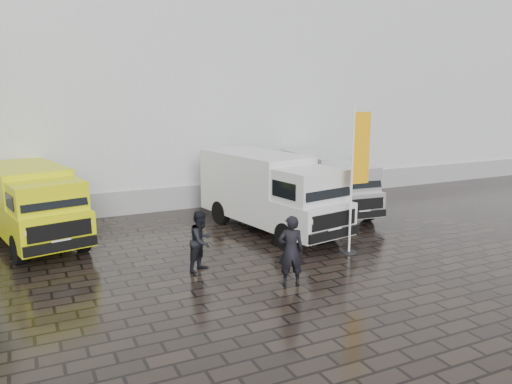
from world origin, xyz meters
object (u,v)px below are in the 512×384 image
(van_white, at_px, (271,194))
(person_tent, at_px, (201,241))
(flagpole, at_px, (357,173))
(van_yellow, at_px, (34,207))
(person_front, at_px, (291,251))
(wheelie_bin, at_px, (315,188))
(van_silver, at_px, (328,184))

(van_white, relative_size, person_tent, 3.66)
(flagpole, xyz_separation_m, person_tent, (-4.96, 0.50, -1.68))
(van_yellow, relative_size, person_tent, 3.17)
(van_white, height_order, flagpole, flagpole)
(flagpole, distance_m, person_front, 3.89)
(van_white, height_order, wheelie_bin, van_white)
(flagpole, bearing_deg, van_yellow, 149.97)
(flagpole, relative_size, person_front, 2.44)
(van_white, xyz_separation_m, person_tent, (-3.67, -2.83, -0.52))
(van_yellow, height_order, van_white, van_white)
(van_yellow, height_order, person_front, van_yellow)
(van_silver, distance_m, flagpole, 5.50)
(flagpole, distance_m, wheelie_bin, 8.49)
(van_white, height_order, van_silver, van_white)
(van_yellow, relative_size, flagpole, 1.21)
(van_yellow, bearing_deg, person_front, -61.16)
(van_white, xyz_separation_m, person_front, (-1.90, -4.88, -0.45))
(person_front, bearing_deg, van_yellow, -29.41)
(wheelie_bin, height_order, person_front, person_front)
(van_silver, bearing_deg, wheelie_bin, 72.71)
(van_white, bearing_deg, person_front, -121.80)
(flagpole, height_order, person_tent, flagpole)
(flagpole, height_order, wheelie_bin, flagpole)
(van_yellow, relative_size, person_front, 2.94)
(wheelie_bin, distance_m, person_front, 11.16)
(wheelie_bin, bearing_deg, van_yellow, -152.62)
(wheelie_bin, xyz_separation_m, person_front, (-6.47, -9.08, 0.48))
(van_yellow, relative_size, van_silver, 0.99)
(van_silver, xyz_separation_m, flagpole, (-2.19, -4.86, 1.35))
(van_yellow, relative_size, wheelie_bin, 5.97)
(van_yellow, height_order, flagpole, flagpole)
(wheelie_bin, bearing_deg, person_front, -108.28)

